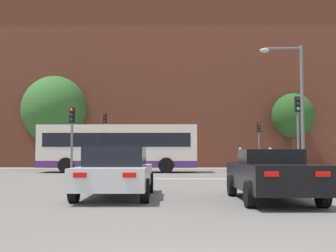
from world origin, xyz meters
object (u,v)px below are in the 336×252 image
(traffic_light_far_right, at_px, (259,137))
(traffic_light_near_left, at_px, (72,130))
(car_saloon_left, at_px, (116,172))
(pedestrian_walking_east, at_px, (240,156))
(traffic_light_near_right, at_px, (298,123))
(bus_crossing_lead, at_px, (119,147))
(pedestrian_waiting, at_px, (270,156))
(traffic_light_far_left, at_px, (105,132))
(street_lamp_junction, at_px, (294,96))
(car_roadster_right, at_px, (271,175))
(pedestrian_walking_west, at_px, (133,157))

(traffic_light_far_right, bearing_deg, traffic_light_near_left, -135.63)
(car_saloon_left, xyz_separation_m, pedestrian_walking_east, (6.95, 21.62, 0.26))
(car_saloon_left, height_order, traffic_light_near_right, traffic_light_near_right)
(traffic_light_near_right, xyz_separation_m, traffic_light_near_left, (-11.95, -0.15, -0.37))
(bus_crossing_lead, bearing_deg, pedestrian_waiting, -61.36)
(car_saloon_left, distance_m, pedestrian_walking_east, 22.72)
(traffic_light_far_left, bearing_deg, car_saloon_left, -79.53)
(bus_crossing_lead, xyz_separation_m, street_lamp_junction, (9.91, -6.83, 2.52))
(traffic_light_near_right, bearing_deg, pedestrian_waiting, 84.08)
(car_saloon_left, distance_m, car_roadster_right, 4.44)
(pedestrian_waiting, bearing_deg, pedestrian_walking_east, -137.37)
(street_lamp_junction, bearing_deg, pedestrian_waiting, 82.77)
(traffic_light_near_right, xyz_separation_m, traffic_light_far_right, (0.26, 11.80, -0.32))
(pedestrian_waiting, height_order, pedestrian_walking_west, pedestrian_waiting)
(traffic_light_far_right, bearing_deg, car_saloon_left, -111.38)
(traffic_light_near_left, bearing_deg, pedestrian_walking_west, 81.58)
(car_saloon_left, xyz_separation_m, car_roadster_right, (4.35, -0.88, -0.04))
(traffic_light_near_right, relative_size, pedestrian_waiting, 2.46)
(car_roadster_right, height_order, pedestrian_walking_east, pedestrian_walking_east)
(traffic_light_far_right, distance_m, pedestrian_walking_east, 2.17)
(car_saloon_left, height_order, pedestrian_walking_east, pedestrian_walking_east)
(traffic_light_far_left, distance_m, pedestrian_walking_west, 3.13)
(car_roadster_right, xyz_separation_m, traffic_light_far_left, (-8.38, 22.67, 2.32))
(bus_crossing_lead, height_order, pedestrian_waiting, bus_crossing_lead)
(traffic_light_near_left, xyz_separation_m, street_lamp_junction, (11.56, -0.66, 1.70))
(traffic_light_near_left, bearing_deg, pedestrian_waiting, 43.37)
(car_roadster_right, xyz_separation_m, street_lamp_junction, (3.47, 9.93, 3.49))
(traffic_light_far_right, relative_size, street_lamp_junction, 0.55)
(traffic_light_far_left, relative_size, pedestrian_walking_east, 2.64)
(car_saloon_left, height_order, traffic_light_near_left, traffic_light_near_left)
(bus_crossing_lead, relative_size, traffic_light_far_right, 2.77)
(car_saloon_left, bearing_deg, traffic_light_far_left, 99.54)
(pedestrian_waiting, bearing_deg, traffic_light_near_left, -106.80)
(car_roadster_right, relative_size, traffic_light_far_left, 1.00)
(car_roadster_right, height_order, traffic_light_far_right, traffic_light_far_right)
(traffic_light_far_left, bearing_deg, traffic_light_far_right, -0.62)
(bus_crossing_lead, distance_m, pedestrian_waiting, 13.21)
(traffic_light_far_right, relative_size, pedestrian_walking_east, 2.19)
(car_saloon_left, relative_size, traffic_light_far_right, 1.21)
(traffic_light_near_right, bearing_deg, car_saloon_left, -129.81)
(street_lamp_junction, height_order, pedestrian_walking_east, street_lamp_junction)
(car_saloon_left, distance_m, traffic_light_near_right, 13.01)
(bus_crossing_lead, bearing_deg, car_saloon_left, -172.53)
(bus_crossing_lead, height_order, traffic_light_far_left, traffic_light_far_left)
(traffic_light_far_left, distance_m, pedestrian_walking_east, 11.17)
(bus_crossing_lead, bearing_deg, pedestrian_walking_west, -2.21)
(street_lamp_junction, relative_size, pedestrian_waiting, 3.92)
(car_roadster_right, distance_m, traffic_light_far_left, 24.28)
(pedestrian_waiting, bearing_deg, pedestrian_walking_west, -152.33)
(traffic_light_near_left, bearing_deg, traffic_light_far_right, 44.37)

